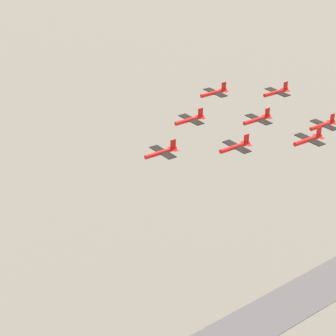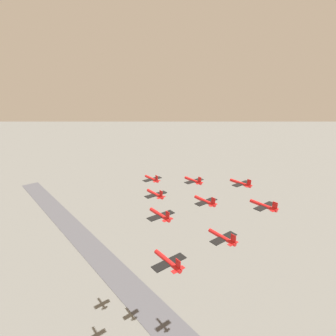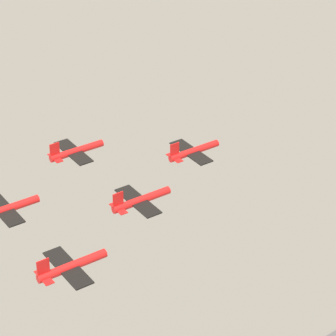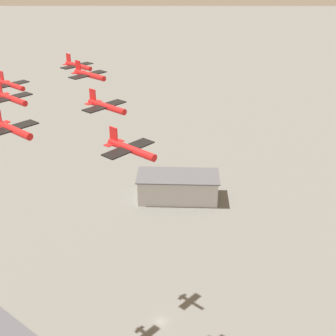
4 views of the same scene
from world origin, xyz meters
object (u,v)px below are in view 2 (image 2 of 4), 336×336
jet_2 (194,181)px  jet_7 (223,238)px  jet_1 (156,194)px  jet_8 (264,206)px  jet_5 (241,183)px  jet_6 (169,262)px  jet_4 (206,201)px  jet_0 (152,179)px  jet_3 (161,215)px

jet_2 → jet_7: (14.85, -40.63, -3.41)m
jet_1 → jet_2: (13.94, 16.94, 1.14)m
jet_7 → jet_8: size_ratio=1.00×
jet_2 → jet_5: 21.70m
jet_6 → jet_4: bearing=29.5°
jet_4 → jet_5: jet_5 is taller
jet_1 → jet_5: size_ratio=1.00×
jet_2 → jet_6: 57.62m
jet_1 → jet_7: 37.36m
jet_0 → jet_8: jet_8 is taller
jet_1 → jet_4: size_ratio=1.00×
jet_2 → jet_5: bearing=-59.5°
jet_1 → jet_6: bearing=-120.5°
jet_2 → jet_4: bearing=-120.5°
jet_3 → jet_8: (35.31, 13.56, 0.94)m
jet_3 → jet_4: (13.94, 16.94, -1.00)m
jet_0 → jet_3: 43.33m
jet_1 → jet_7: size_ratio=1.00×
jet_0 → jet_6: bearing=-120.5°
jet_3 → jet_4: size_ratio=1.00×
jet_5 → jet_0: bearing=120.5°
jet_0 → jet_4: size_ratio=1.00×
jet_2 → jet_7: jet_2 is taller
jet_0 → jet_2: (21.37, -3.38, 2.01)m
jet_5 → jet_7: size_ratio=1.00×
jet_0 → jet_3: jet_3 is taller
jet_0 → jet_5: size_ratio=1.00×
jet_4 → jet_7: 21.80m
jet_6 → jet_7: jet_6 is taller
jet_0 → jet_8: bearing=-78.9°
jet_6 → jet_5: bearing=18.8°
jet_1 → jet_0: bearing=59.5°
jet_0 → jet_3: (14.85, -40.63, 2.32)m
jet_2 → jet_4: 21.64m
jet_2 → jet_7: 43.40m
jet_5 → jet_6: bearing=-161.2°
jet_6 → jet_7: size_ratio=1.00×
jet_2 → jet_6: (0.91, -57.57, -2.27)m
jet_4 → jet_8: 21.72m
jet_0 → jet_4: jet_4 is taller
jet_0 → jet_7: bearing=-101.1°
jet_0 → jet_8: size_ratio=1.00×
jet_5 → jet_7: bearing=-150.5°
jet_2 → jet_5: size_ratio=1.00×
jet_3 → jet_7: 21.95m
jet_4 → jet_7: bearing=-120.5°
jet_3 → jet_2: bearing=29.5°
jet_8 → jet_2: bearing=90.0°
jet_8 → jet_4: bearing=120.5°
jet_3 → jet_7: jet_3 is taller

